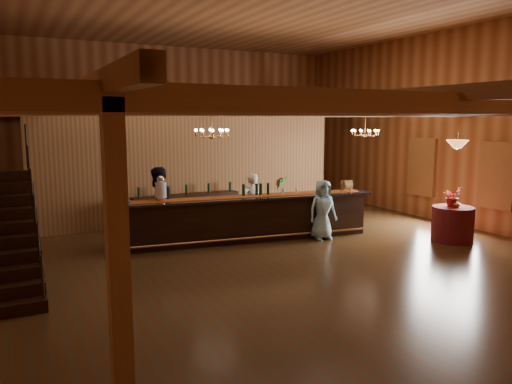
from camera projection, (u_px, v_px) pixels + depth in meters
name	position (u px, v px, depth m)	size (l,w,h in m)	color
floor	(265.00, 246.00, 11.90)	(14.00, 14.00, 0.00)	#3D2311
ceiling	(265.00, 6.00, 11.10)	(14.00, 14.00, 0.00)	brown
wall_back	(173.00, 126.00, 17.68)	(12.00, 0.10, 5.50)	#985D38
wall_right	(451.00, 128.00, 14.17)	(0.10, 14.00, 5.50)	#985D38
beam_grid	(255.00, 109.00, 11.87)	(11.90, 13.90, 0.39)	brown
support_posts	(275.00, 182.00, 11.22)	(9.20, 10.20, 3.20)	brown
partition_wall	(194.00, 169.00, 14.54)	(9.00, 0.18, 3.10)	brown
window_right_front	(496.00, 175.00, 12.91)	(0.12, 1.05, 1.75)	white
window_right_back	(422.00, 167.00, 15.21)	(0.12, 1.05, 1.75)	white
staircase	(8.00, 235.00, 8.66)	(1.00, 2.80, 2.00)	black
backroom_boxes	(180.00, 194.00, 16.54)	(4.10, 0.60, 1.10)	black
tasting_bar	(246.00, 218.00, 12.36)	(6.65, 1.65, 1.11)	black
beverage_dispenser	(161.00, 189.00, 11.60)	(0.26, 0.26, 0.60)	silver
glass_rack_tray	(117.00, 202.00, 11.21)	(0.50, 0.50, 0.10)	gray
raffle_drum	(347.00, 185.00, 13.13)	(0.34, 0.24, 0.30)	brown
bar_bottle_0	(244.00, 190.00, 12.37)	(0.07, 0.07, 0.30)	black
bar_bottle_1	(257.00, 189.00, 12.49)	(0.07, 0.07, 0.30)	black
bar_bottle_2	(261.00, 189.00, 12.52)	(0.07, 0.07, 0.30)	black
bar_bottle_3	(268.00, 189.00, 12.59)	(0.07, 0.07, 0.30)	black
backbar_shelf	(187.00, 209.00, 14.24)	(3.12, 0.49, 0.88)	black
round_table	(453.00, 224.00, 12.29)	(1.00, 1.00, 0.86)	maroon
chandelier_left	(212.00, 133.00, 11.66)	(0.80, 0.80, 0.67)	#B88148
chandelier_right	(365.00, 132.00, 14.82)	(0.80, 0.80, 0.75)	#B88148
pendant_lamp	(457.00, 144.00, 12.01)	(0.52, 0.52, 0.90)	#B88148
bartender	(251.00, 203.00, 13.12)	(0.58, 0.38, 1.59)	white
staff_second	(158.00, 205.00, 12.06)	(0.90, 0.70, 1.86)	black
guest	(323.00, 210.00, 12.47)	(0.73, 0.48, 1.50)	#8FC0D1
floor_plant	(280.00, 195.00, 16.02)	(0.65, 0.52, 1.17)	#38792F
table_flowers	(452.00, 196.00, 12.27)	(0.45, 0.39, 0.50)	#B41616
table_vase	(457.00, 202.00, 12.13)	(0.14, 0.14, 0.28)	#B88148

